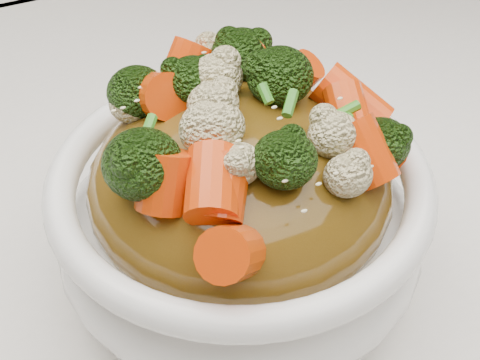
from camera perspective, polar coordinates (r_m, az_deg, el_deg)
tablecloth at (r=0.47m, az=-4.86°, el=-6.31°), size 1.20×0.80×0.04m
bowl at (r=0.40m, az=0.00°, el=-3.51°), size 0.22×0.22×0.09m
sauce_base at (r=0.38m, az=-0.00°, el=-0.34°), size 0.18×0.18×0.10m
carrots at (r=0.34m, az=-0.00°, el=7.53°), size 0.18×0.18×0.05m
broccoli at (r=0.35m, az=-0.00°, el=7.39°), size 0.18×0.18×0.04m
cauliflower at (r=0.35m, az=-0.00°, el=7.11°), size 0.18×0.18×0.04m
scallions at (r=0.34m, az=0.00°, el=7.67°), size 0.13×0.13×0.02m
sesame_seeds at (r=0.34m, az=0.00°, el=7.67°), size 0.16×0.16×0.01m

